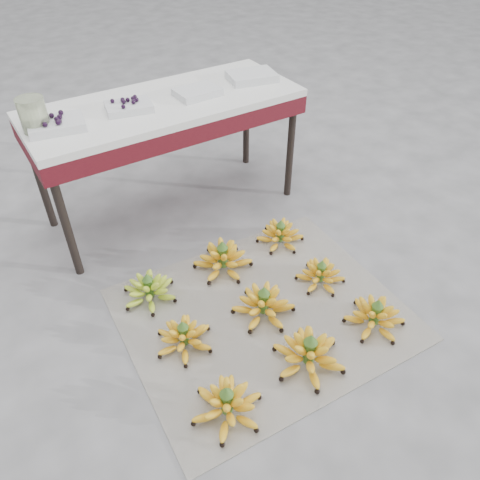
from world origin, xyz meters
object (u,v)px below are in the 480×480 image
bunch_mid_center (263,305)px  tray_far_left (56,124)px  bunch_back_left (149,290)px  bunch_front_center (309,354)px  bunch_mid_right (320,275)px  bunch_back_center (223,259)px  bunch_back_right (280,235)px  tray_left (129,106)px  bunch_mid_left (184,337)px  bunch_front_left (227,405)px  bunch_front_right (375,316)px  vendor_table (165,114)px  tray_far_right (252,76)px  glass_jar (33,115)px  newspaper_mat (263,314)px  tray_right (197,92)px

bunch_mid_center → tray_far_left: 1.27m
tray_far_left → bunch_back_left: bearing=-78.6°
bunch_front_center → bunch_mid_right: size_ratio=1.30×
bunch_back_center → bunch_back_right: size_ratio=1.07×
bunch_back_right → tray_left: bearing=116.5°
bunch_mid_left → bunch_back_left: 0.34m
bunch_mid_left → bunch_mid_right: (0.75, -0.02, -0.00)m
bunch_front_left → tray_far_left: bearing=106.7°
bunch_front_left → bunch_front_right: (0.79, 0.01, -0.00)m
bunch_front_left → vendor_table: bearing=83.3°
bunch_front_left → tray_far_right: tray_far_right is taller
bunch_mid_right → bunch_front_right: bearing=-95.5°
bunch_mid_left → glass_jar: glass_jar is taller
newspaper_mat → bunch_back_center: bunch_back_center is taller
bunch_back_center → tray_right: tray_right is taller
bunch_mid_left → tray_far_right: size_ratio=1.07×
bunch_mid_left → tray_left: size_ratio=1.25×
bunch_back_left → bunch_mid_right: bearing=-17.1°
bunch_front_center → vendor_table: bearing=100.3°
bunch_front_left → tray_left: bearing=91.1°
bunch_front_right → bunch_mid_right: bearing=85.3°
bunch_front_left → bunch_back_center: size_ratio=0.98×
newspaper_mat → bunch_mid_right: size_ratio=4.49×
tray_far_left → newspaper_mat: bearing=-61.5°
bunch_mid_center → glass_jar: glass_jar is taller
bunch_back_center → tray_left: 0.89m
tray_right → glass_jar: size_ratio=1.51×
bunch_front_left → bunch_front_center: (0.41, 0.01, 0.01)m
bunch_front_center → tray_right: bearing=92.4°
bunch_back_center → tray_left: tray_left is taller
bunch_back_center → tray_far_left: bearing=123.8°
bunch_mid_right → bunch_back_center: (-0.36, 0.35, 0.01)m
vendor_table → bunch_back_left: bearing=-125.8°
bunch_front_left → bunch_front_center: 0.41m
bunch_mid_left → tray_right: 1.27m
bunch_front_right → newspaper_mat: bearing=130.7°
bunch_back_right → bunch_front_center: bearing=-133.7°
bunch_front_left → vendor_table: vendor_table is taller
bunch_mid_left → bunch_mid_center: bearing=10.0°
bunch_mid_right → bunch_back_right: bearing=77.6°
bunch_back_right → vendor_table: size_ratio=0.22×
newspaper_mat → bunch_front_center: bunch_front_center is taller
newspaper_mat → tray_far_right: (0.57, 0.97, 0.71)m
bunch_back_left → bunch_back_right: bearing=8.1°
bunch_front_center → tray_right: size_ratio=1.54×
bunch_front_left → bunch_mid_right: bunch_front_left is taller
bunch_front_left → tray_far_left: 1.46m
tray_left → glass_jar: glass_jar is taller
newspaper_mat → vendor_table: bearing=87.8°
bunch_back_right → glass_jar: glass_jar is taller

